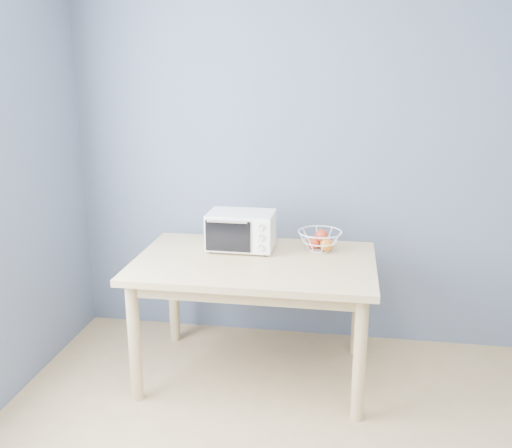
# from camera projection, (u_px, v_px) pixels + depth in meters

# --- Properties ---
(room) EXTENTS (4.01, 4.51, 2.61)m
(room) POSITION_uv_depth(u_px,v_px,m) (403.00, 277.00, 1.53)
(room) COLOR tan
(room) RESTS_ON ground
(dining_table) EXTENTS (1.40, 0.90, 0.75)m
(dining_table) POSITION_uv_depth(u_px,v_px,m) (255.00, 276.00, 3.36)
(dining_table) COLOR tan
(dining_table) RESTS_ON ground
(toaster_oven) EXTENTS (0.40, 0.30, 0.24)m
(toaster_oven) POSITION_uv_depth(u_px,v_px,m) (239.00, 230.00, 3.49)
(toaster_oven) COLOR white
(toaster_oven) RESTS_ON dining_table
(fruit_basket) EXTENTS (0.33, 0.33, 0.14)m
(fruit_basket) POSITION_uv_depth(u_px,v_px,m) (320.00, 240.00, 3.47)
(fruit_basket) COLOR silver
(fruit_basket) RESTS_ON dining_table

